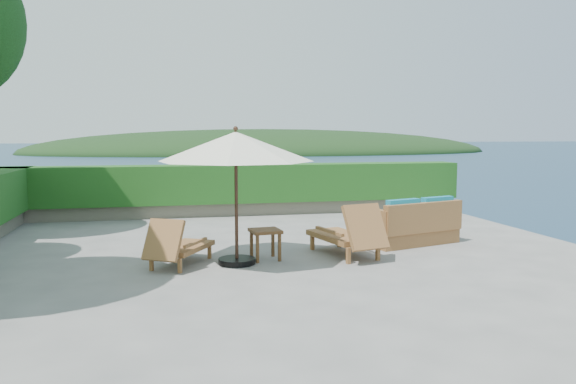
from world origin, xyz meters
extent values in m
plane|color=gray|center=(0.00, 0.00, 0.00)|extent=(12.00, 12.00, 0.00)
cube|color=#50493F|center=(0.00, 0.00, -1.55)|extent=(12.00, 12.00, 3.00)
ellipsoid|color=black|center=(25.00, 140.00, -3.00)|extent=(126.00, 57.60, 12.60)
cube|color=gray|center=(0.00, 5.60, 0.18)|extent=(12.00, 0.60, 0.36)
cube|color=#1A4F16|center=(0.00, 5.60, 0.85)|extent=(12.40, 0.90, 1.00)
cylinder|color=black|center=(-0.78, -0.09, 0.05)|extent=(0.74, 0.74, 0.10)
cylinder|color=#321D12|center=(-0.78, -0.09, 1.11)|extent=(0.07, 0.07, 2.22)
cone|color=silver|center=(-0.78, -0.09, 1.97)|extent=(3.07, 3.07, 0.49)
sphere|color=#321D12|center=(-0.78, -0.09, 2.26)|extent=(0.10, 0.10, 0.08)
cube|color=#9B5B38|center=(-2.17, -0.27, 0.12)|extent=(0.07, 0.07, 0.23)
cube|color=#9B5B38|center=(-1.74, -0.52, 0.12)|extent=(0.07, 0.07, 0.23)
cube|color=#9B5B38|center=(-1.63, 0.67, 0.12)|extent=(0.07, 0.07, 0.23)
cube|color=#9B5B38|center=(-1.20, 0.42, 0.12)|extent=(0.07, 0.07, 0.23)
cube|color=#9B5B38|center=(-1.64, 0.15, 0.27)|extent=(1.10, 1.31, 0.08)
cube|color=#9B5B38|center=(-1.98, -0.44, 0.52)|extent=(0.71, 0.63, 0.63)
cube|color=#9B5B38|center=(-1.99, 0.15, 0.41)|extent=(0.43, 0.69, 0.05)
cube|color=#9B5B38|center=(-1.46, -0.16, 0.41)|extent=(0.43, 0.69, 0.05)
cube|color=#9B5B38|center=(1.05, -0.51, 0.14)|extent=(0.08, 0.08, 0.28)
cube|color=#9B5B38|center=(1.63, -0.37, 0.14)|extent=(0.08, 0.08, 0.28)
cube|color=#9B5B38|center=(0.76, 0.74, 0.14)|extent=(0.08, 0.08, 0.28)
cube|color=#9B5B38|center=(1.33, 0.87, 0.14)|extent=(0.08, 0.08, 0.28)
cube|color=#9B5B38|center=(1.17, 0.29, 0.32)|extent=(1.00, 1.51, 0.10)
cube|color=#9B5B38|center=(1.35, -0.49, 0.62)|extent=(0.79, 0.60, 0.74)
cube|color=#9B5B38|center=(0.86, 0.00, 0.48)|extent=(0.27, 0.89, 0.05)
cube|color=#9B5B38|center=(1.57, 0.16, 0.48)|extent=(0.27, 0.89, 0.05)
cube|color=brown|center=(-0.43, -0.10, 0.24)|extent=(0.05, 0.05, 0.48)
cube|color=brown|center=(-0.04, -0.06, 0.24)|extent=(0.05, 0.05, 0.48)
cube|color=brown|center=(-0.47, 0.29, 0.24)|extent=(0.05, 0.05, 0.48)
cube|color=brown|center=(-0.08, 0.33, 0.24)|extent=(0.05, 0.05, 0.48)
cube|color=brown|center=(-0.26, 0.11, 0.51)|extent=(0.55, 0.55, 0.05)
cube|color=#9B5B38|center=(2.80, 0.96, 0.21)|extent=(2.07, 1.44, 0.42)
cube|color=#9B5B38|center=(2.92, 0.54, 0.57)|extent=(1.84, 0.68, 0.57)
cube|color=#9B5B38|center=(1.94, 0.70, 0.52)|extent=(0.39, 0.93, 0.47)
cube|color=#9B5B38|center=(3.66, 1.22, 0.52)|extent=(0.39, 0.93, 0.47)
cube|color=teal|center=(2.36, 0.88, 0.51)|extent=(1.00, 0.95, 0.19)
cube|color=teal|center=(3.20, 1.14, 0.51)|extent=(1.00, 0.95, 0.19)
cube|color=teal|center=(2.48, 0.51, 0.75)|extent=(0.74, 0.35, 0.38)
cube|color=teal|center=(3.31, 0.77, 0.75)|extent=(0.74, 0.35, 0.38)
camera|label=1|loc=(-1.96, -9.30, 2.19)|focal=35.00mm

